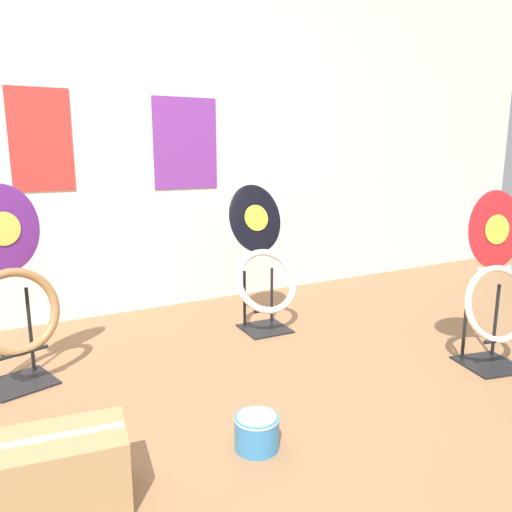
% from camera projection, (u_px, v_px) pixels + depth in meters
% --- Properties ---
extents(ground_plane, '(14.00, 14.00, 0.00)m').
position_uv_depth(ground_plane, '(295.00, 499.00, 1.63)').
color(ground_plane, '#8E6642').
extents(wall_back, '(8.00, 0.07, 2.60)m').
position_uv_depth(wall_back, '(113.00, 121.00, 3.26)').
color(wall_back, silver).
rests_on(wall_back, ground_plane).
extents(toilet_seat_display_jazz_black, '(0.42, 0.37, 0.90)m').
position_uv_depth(toilet_seat_display_jazz_black, '(262.00, 262.00, 3.11)').
color(toilet_seat_display_jazz_black, black).
rests_on(toilet_seat_display_jazz_black, ground_plane).
extents(toilet_seat_display_crimson_swirl, '(0.42, 0.33, 0.92)m').
position_uv_depth(toilet_seat_display_crimson_swirl, '(496.00, 287.00, 2.55)').
color(toilet_seat_display_crimson_swirl, black).
rests_on(toilet_seat_display_crimson_swirl, ground_plane).
extents(toilet_seat_display_purple_note, '(0.44, 0.35, 0.97)m').
position_uv_depth(toilet_seat_display_purple_note, '(13.00, 298.00, 2.33)').
color(toilet_seat_display_purple_note, black).
rests_on(toilet_seat_display_purple_note, ground_plane).
extents(paint_can, '(0.17, 0.17, 0.13)m').
position_uv_depth(paint_can, '(257.00, 431.00, 1.89)').
color(paint_can, teal).
rests_on(paint_can, ground_plane).
extents(storage_box, '(0.48, 0.31, 0.25)m').
position_uv_depth(storage_box, '(53.00, 474.00, 1.56)').
color(storage_box, '#A37F51').
rests_on(storage_box, ground_plane).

